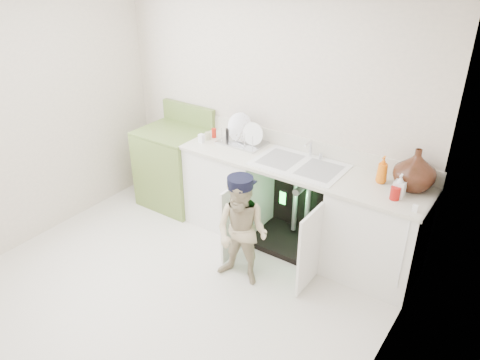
{
  "coord_description": "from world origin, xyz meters",
  "views": [
    {
      "loc": [
        2.33,
        -2.34,
        2.81
      ],
      "look_at": [
        0.22,
        0.7,
        0.86
      ],
      "focal_mm": 35.0,
      "sensor_mm": 36.0,
      "label": 1
    }
  ],
  "objects": [
    {
      "name": "avocado_stove",
      "position": [
        -1.01,
        1.18,
        0.46
      ],
      "size": [
        0.72,
        0.65,
        1.12
      ],
      "color": "olive",
      "rests_on": "ground"
    },
    {
      "name": "room_shell",
      "position": [
        0.0,
        0.0,
        1.25
      ],
      "size": [
        6.0,
        5.5,
        1.26
      ],
      "color": "beige",
      "rests_on": "ground"
    },
    {
      "name": "repair_worker",
      "position": [
        0.42,
        0.45,
        0.52
      ],
      "size": [
        0.53,
        0.64,
        1.04
      ],
      "rotation": [
        0.0,
        0.0,
        0.1
      ],
      "color": "beige",
      "rests_on": "ground"
    },
    {
      "name": "ground",
      "position": [
        0.0,
        0.0,
        0.0
      ],
      "size": [
        3.5,
        3.5,
        0.0
      ],
      "primitive_type": "plane",
      "color": "beige",
      "rests_on": "ground"
    },
    {
      "name": "counter_run",
      "position": [
        0.59,
        1.21,
        0.48
      ],
      "size": [
        2.44,
        1.02,
        1.26
      ],
      "color": "white",
      "rests_on": "ground"
    }
  ]
}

